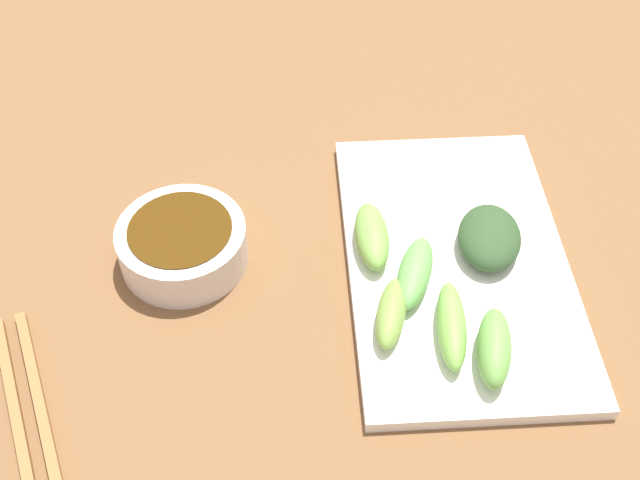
# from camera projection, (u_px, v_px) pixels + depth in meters

# --- Properties ---
(tabletop) EXTENTS (2.10, 2.10, 0.02)m
(tabletop) POSITION_uv_depth(u_px,v_px,m) (328.00, 271.00, 0.70)
(tabletop) COLOR brown
(tabletop) RESTS_ON ground
(sauce_bowl) EXTENTS (0.11, 0.11, 0.04)m
(sauce_bowl) POSITION_uv_depth(u_px,v_px,m) (182.00, 243.00, 0.68)
(sauce_bowl) COLOR silver
(sauce_bowl) RESTS_ON tabletop
(serving_plate) EXTENTS (0.19, 0.31, 0.01)m
(serving_plate) POSITION_uv_depth(u_px,v_px,m) (456.00, 262.00, 0.69)
(serving_plate) COLOR white
(serving_plate) RESTS_ON tabletop
(broccoli_stalk_0) EXTENTS (0.04, 0.08, 0.03)m
(broccoli_stalk_0) POSITION_uv_depth(u_px,v_px,m) (494.00, 348.00, 0.60)
(broccoli_stalk_0) COLOR #65A346
(broccoli_stalk_0) RESTS_ON serving_plate
(broccoli_stalk_1) EXTENTS (0.05, 0.08, 0.02)m
(broccoli_stalk_1) POSITION_uv_depth(u_px,v_px,m) (415.00, 273.00, 0.65)
(broccoli_stalk_1) COLOR #63A74D
(broccoli_stalk_1) RESTS_ON serving_plate
(broccoli_leafy_2) EXTENTS (0.07, 0.08, 0.03)m
(broccoli_leafy_2) POSITION_uv_depth(u_px,v_px,m) (490.00, 239.00, 0.68)
(broccoli_leafy_2) COLOR #2C4725
(broccoli_leafy_2) RESTS_ON serving_plate
(broccoli_stalk_3) EXTENTS (0.03, 0.08, 0.02)m
(broccoli_stalk_3) POSITION_uv_depth(u_px,v_px,m) (372.00, 236.00, 0.68)
(broccoli_stalk_3) COLOR #71A645
(broccoli_stalk_3) RESTS_ON serving_plate
(broccoli_stalk_4) EXTENTS (0.03, 0.09, 0.02)m
(broccoli_stalk_4) POSITION_uv_depth(u_px,v_px,m) (451.00, 326.00, 0.62)
(broccoli_stalk_4) COLOR #71AC45
(broccoli_stalk_4) RESTS_ON serving_plate
(broccoli_stalk_5) EXTENTS (0.04, 0.07, 0.02)m
(broccoli_stalk_5) POSITION_uv_depth(u_px,v_px,m) (391.00, 313.00, 0.63)
(broccoli_stalk_5) COLOR #759E41
(broccoli_stalk_5) RESTS_ON serving_plate
(chopsticks) EXTENTS (0.10, 0.23, 0.01)m
(chopsticks) POSITION_uv_depth(u_px,v_px,m) (34.00, 437.00, 0.58)
(chopsticks) COLOR olive
(chopsticks) RESTS_ON tabletop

